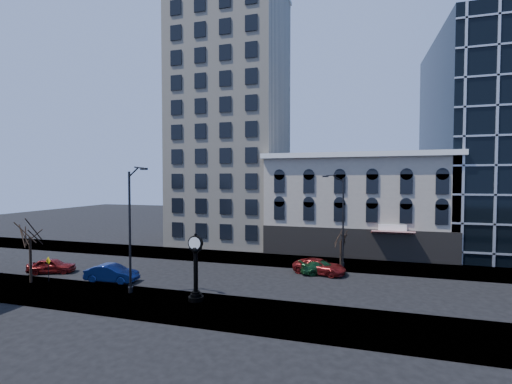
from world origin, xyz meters
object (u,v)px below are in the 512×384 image
(street_clock, at_px, (196,270))
(street_lamp_near, at_px, (135,196))
(car_near_b, at_px, (112,273))
(warning_sign, at_px, (48,265))
(car_near_a, at_px, (52,266))

(street_clock, xyz_separation_m, street_lamp_near, (-5.21, -0.00, 5.51))
(street_clock, relative_size, car_near_b, 1.08)
(street_clock, height_order, warning_sign, street_clock)
(street_lamp_near, distance_m, car_near_a, 14.54)
(street_lamp_near, bearing_deg, car_near_a, -176.76)
(car_near_a, height_order, car_near_b, car_near_b)
(street_lamp_near, relative_size, car_near_b, 2.19)
(street_lamp_near, bearing_deg, car_near_b, 168.36)
(warning_sign, xyz_separation_m, car_near_b, (5.26, 1.84, -0.87))
(warning_sign, bearing_deg, car_near_b, 35.75)
(street_lamp_near, relative_size, warning_sign, 4.66)
(car_near_a, relative_size, car_near_b, 0.91)
(car_near_a, bearing_deg, car_near_b, -119.74)
(street_lamp_near, xyz_separation_m, warning_sign, (-9.68, 0.80, -6.30))
(street_clock, bearing_deg, warning_sign, 174.81)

